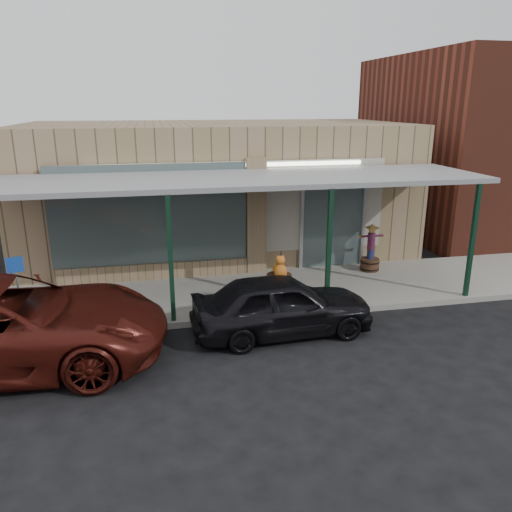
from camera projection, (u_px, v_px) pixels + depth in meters
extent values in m
plane|color=black|center=(274.00, 365.00, 9.57)|extent=(120.00, 120.00, 0.00)
cube|color=gray|center=(241.00, 294.00, 12.92)|extent=(40.00, 3.20, 0.15)
cube|color=#96785C|center=(216.00, 188.00, 16.63)|extent=(12.00, 6.00, 4.20)
cube|color=#4D5E5E|center=(150.00, 217.00, 13.31)|extent=(5.20, 0.06, 2.80)
cube|color=#4D5E5E|center=(332.00, 221.00, 14.57)|extent=(1.80, 0.06, 2.80)
cube|color=#96785C|center=(256.00, 219.00, 13.98)|extent=(0.55, 0.30, 3.40)
cube|color=#96785C|center=(154.00, 271.00, 13.81)|extent=(5.20, 0.30, 0.50)
cube|color=#9F998D|center=(231.00, 209.00, 13.82)|extent=(9.00, 0.02, 2.60)
cube|color=white|center=(230.00, 165.00, 13.44)|extent=(7.50, 0.03, 0.10)
cube|color=gray|center=(240.00, 179.00, 12.05)|extent=(12.00, 3.00, 0.12)
cube|color=#103121|center=(171.00, 261.00, 10.78)|extent=(0.10, 0.10, 2.95)
cube|color=#103121|center=(329.00, 251.00, 11.48)|extent=(0.10, 0.10, 2.95)
cube|color=#103121|center=(472.00, 242.00, 12.20)|extent=(0.10, 0.10, 2.95)
cylinder|color=#542F21|center=(370.00, 264.00, 14.47)|extent=(0.70, 0.70, 0.36)
cylinder|color=navy|center=(370.00, 254.00, 14.38)|extent=(0.26, 0.26, 0.27)
cylinder|color=maroon|center=(371.00, 241.00, 14.27)|extent=(0.28, 0.28, 0.49)
sphere|color=#BA8A47|center=(372.00, 230.00, 14.17)|extent=(0.20, 0.20, 0.20)
cone|color=#BA8A47|center=(372.00, 226.00, 14.13)|extent=(0.32, 0.32, 0.12)
cylinder|color=#542F21|center=(279.00, 283.00, 12.89)|extent=(0.72, 0.72, 0.44)
ellipsoid|color=orange|center=(279.00, 269.00, 12.78)|extent=(0.35, 0.35, 0.28)
cylinder|color=#4C471E|center=(279.00, 263.00, 12.73)|extent=(0.04, 0.04, 0.07)
cylinder|color=gray|center=(20.00, 301.00, 10.61)|extent=(0.04, 0.04, 1.27)
cube|color=#1642A9|center=(15.00, 265.00, 10.38)|extent=(0.32, 0.13, 0.33)
imported|color=black|center=(282.00, 305.00, 10.71)|extent=(3.96, 1.76, 1.32)
ellipsoid|color=orange|center=(281.00, 272.00, 11.38)|extent=(0.30, 0.25, 0.38)
sphere|color=orange|center=(280.00, 260.00, 11.34)|extent=(0.22, 0.22, 0.22)
cylinder|color=#1A7923|center=(281.00, 266.00, 11.33)|extent=(0.15, 0.15, 0.02)
imported|color=#4A150E|center=(0.00, 325.00, 9.28)|extent=(6.21, 3.00, 1.70)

